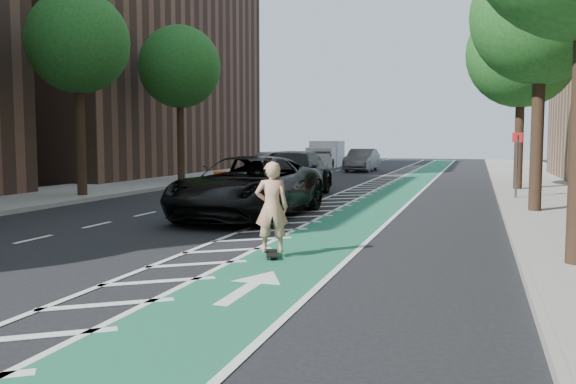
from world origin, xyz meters
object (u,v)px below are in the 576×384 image
at_px(suv_far, 290,174).
at_px(barrel_a, 218,191).
at_px(suv_near, 249,187).
at_px(skateboarder, 272,207).

height_order(suv_far, barrel_a, suv_far).
bearing_deg(barrel_a, suv_near, -55.38).
height_order(suv_near, suv_far, suv_far).
xyz_separation_m(skateboarder, suv_near, (-2.58, 5.50, -0.09)).
relative_size(skateboarder, suv_near, 0.27).
distance_m(suv_far, barrel_a, 3.17).
bearing_deg(suv_near, suv_far, 98.27).
distance_m(skateboarder, suv_far, 12.25).
distance_m(suv_near, barrel_a, 4.76).
bearing_deg(suv_far, barrel_a, -131.54).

